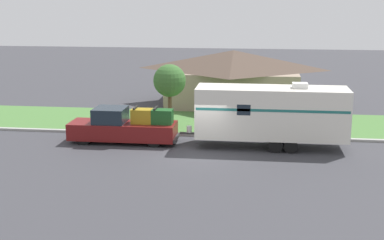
# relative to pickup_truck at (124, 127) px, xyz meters

# --- Properties ---
(ground_plane) EXTENTS (120.00, 120.00, 0.00)m
(ground_plane) POSITION_rel_pickup_truck_xyz_m (4.59, -1.88, -0.90)
(ground_plane) COLOR #38383D
(curb_strip) EXTENTS (80.00, 0.30, 0.14)m
(curb_strip) POSITION_rel_pickup_truck_xyz_m (4.59, 1.87, -0.83)
(curb_strip) COLOR #999993
(curb_strip) RESTS_ON ground_plane
(lawn_strip) EXTENTS (80.00, 7.00, 0.03)m
(lawn_strip) POSITION_rel_pickup_truck_xyz_m (4.59, 5.52, -0.88)
(lawn_strip) COLOR #477538
(lawn_strip) RESTS_ON ground_plane
(house_across_street) EXTENTS (10.41, 7.61, 4.10)m
(house_across_street) POSITION_rel_pickup_truck_xyz_m (5.50, 12.15, 1.23)
(house_across_street) COLOR gray
(house_across_street) RESTS_ON ground_plane
(pickup_truck) EXTENTS (6.10, 1.92, 2.06)m
(pickup_truck) POSITION_rel_pickup_truck_xyz_m (0.00, 0.00, 0.00)
(pickup_truck) COLOR black
(pickup_truck) RESTS_ON ground_plane
(travel_trailer) EXTENTS (9.03, 2.38, 3.58)m
(travel_trailer) POSITION_rel_pickup_truck_xyz_m (8.18, -0.00, 1.04)
(travel_trailer) COLOR black
(travel_trailer) RESTS_ON ground_plane
(mailbox) EXTENTS (0.48, 0.20, 1.40)m
(mailbox) POSITION_rel_pickup_truck_xyz_m (1.73, 2.92, 0.17)
(mailbox) COLOR brown
(mailbox) RESTS_ON ground_plane
(tree_in_yard) EXTENTS (2.02, 2.02, 3.99)m
(tree_in_yard) POSITION_rel_pickup_truck_xyz_m (1.99, 3.79, 2.06)
(tree_in_yard) COLOR brown
(tree_in_yard) RESTS_ON ground_plane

